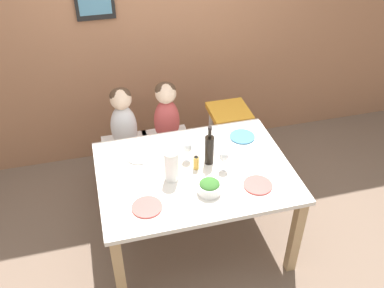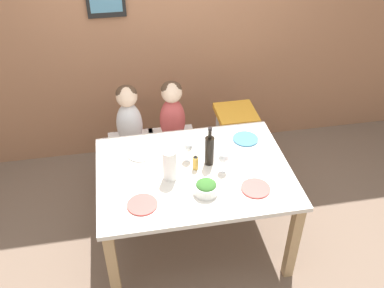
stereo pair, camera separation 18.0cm
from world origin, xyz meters
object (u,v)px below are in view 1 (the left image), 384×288
(dinner_plate_back_right, at_px, (242,137))
(dinner_plate_front_right, at_px, (258,185))
(chair_far_left, at_px, (127,153))
(dinner_plate_back_left, at_px, (139,156))
(paper_towel_roll, at_px, (171,166))
(wine_glass_far, at_px, (187,147))
(person_child_left, at_px, (123,117))
(chair_right_highchair, at_px, (229,124))
(wine_bottle, at_px, (209,149))
(chair_far_center, at_px, (168,147))
(person_child_center, at_px, (166,111))
(dinner_plate_front_left, at_px, (147,207))
(wine_glass_near, at_px, (224,157))
(salad_bowl_large, at_px, (209,187))

(dinner_plate_back_right, bearing_deg, dinner_plate_front_right, -99.21)
(chair_far_left, relative_size, dinner_plate_front_right, 2.37)
(dinner_plate_back_left, bearing_deg, paper_towel_roll, -59.04)
(wine_glass_far, xyz_separation_m, dinner_plate_front_right, (0.40, -0.41, -0.11))
(person_child_left, bearing_deg, chair_right_highchair, -0.09)
(dinner_plate_front_right, bearing_deg, chair_far_left, 127.44)
(wine_bottle, bearing_deg, dinner_plate_back_left, 158.08)
(chair_far_center, relative_size, person_child_center, 0.83)
(dinner_plate_back_left, height_order, dinner_plate_front_right, same)
(chair_far_center, distance_m, person_child_left, 0.54)
(paper_towel_roll, height_order, dinner_plate_front_left, paper_towel_roll)
(dinner_plate_front_right, bearing_deg, chair_far_center, 112.17)
(dinner_plate_back_right, bearing_deg, chair_far_center, 137.33)
(paper_towel_roll, xyz_separation_m, dinner_plate_back_left, (-0.18, 0.31, -0.11))
(chair_far_center, height_order, wine_glass_near, wine_glass_near)
(chair_right_highchair, relative_size, salad_bowl_large, 4.35)
(dinner_plate_back_right, bearing_deg, paper_towel_roll, -152.11)
(person_child_left, distance_m, paper_towel_roll, 0.86)
(dinner_plate_front_left, bearing_deg, person_child_left, 91.09)
(dinner_plate_back_left, distance_m, dinner_plate_front_right, 0.92)
(person_child_left, xyz_separation_m, salad_bowl_large, (0.46, -1.02, 0.01))
(dinner_plate_back_right, bearing_deg, wine_glass_far, -161.76)
(dinner_plate_front_left, distance_m, dinner_plate_front_right, 0.78)
(chair_right_highchair, distance_m, paper_towel_roll, 1.13)
(chair_right_highchair, height_order, person_child_center, person_child_center)
(wine_bottle, distance_m, dinner_plate_front_left, 0.64)
(chair_far_center, relative_size, dinner_plate_back_right, 2.37)
(chair_far_center, height_order, chair_right_highchair, chair_right_highchair)
(wine_bottle, xyz_separation_m, wine_glass_near, (0.08, -0.10, -0.01))
(person_child_center, height_order, dinner_plate_front_right, person_child_center)
(chair_right_highchair, distance_m, wine_glass_near, 0.93)
(salad_bowl_large, bearing_deg, dinner_plate_front_right, -4.43)
(wine_glass_far, bearing_deg, dinner_plate_back_right, 18.24)
(chair_far_left, xyz_separation_m, paper_towel_roll, (0.24, -0.82, 0.47))
(chair_far_left, xyz_separation_m, dinner_plate_front_right, (0.80, -1.05, 0.36))
(wine_bottle, xyz_separation_m, dinner_plate_back_right, (0.35, 0.24, -0.12))
(person_child_left, xyz_separation_m, dinner_plate_back_right, (0.89, -0.48, -0.03))
(wine_bottle, height_order, dinner_plate_front_left, wine_bottle)
(paper_towel_roll, xyz_separation_m, salad_bowl_large, (0.22, -0.20, -0.07))
(wine_glass_near, bearing_deg, person_child_left, 127.57)
(salad_bowl_large, relative_size, dinner_plate_back_right, 0.81)
(paper_towel_roll, xyz_separation_m, dinner_plate_back_right, (0.65, 0.35, -0.11))
(dinner_plate_front_left, bearing_deg, wine_glass_far, 48.01)
(person_child_left, relative_size, salad_bowl_large, 3.52)
(wine_glass_near, bearing_deg, chair_far_center, 107.24)
(chair_right_highchair, distance_m, wine_glass_far, 0.90)
(paper_towel_roll, bearing_deg, dinner_plate_back_left, 120.96)
(chair_right_highchair, height_order, dinner_plate_back_left, dinner_plate_back_left)
(person_child_center, distance_m, wine_bottle, 0.74)
(person_child_center, distance_m, dinner_plate_front_right, 1.13)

